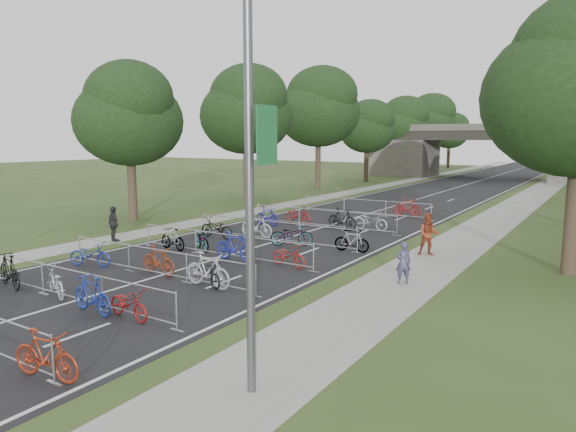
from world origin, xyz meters
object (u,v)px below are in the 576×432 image
object	(u,v)px
overpass_bridge	(489,151)
pedestrian_b	(429,234)
lamppost	(251,183)
pedestrian_a	(403,263)
pedestrian_c	(114,224)

from	to	relation	value
overpass_bridge	pedestrian_b	world-z (taller)	overpass_bridge
lamppost	pedestrian_b	size ratio (longest dim) A/B	4.33
pedestrian_a	overpass_bridge	bearing A→B (deg)	-120.06
overpass_bridge	lamppost	world-z (taller)	lamppost
overpass_bridge	pedestrian_c	size ratio (longest dim) A/B	17.22
overpass_bridge	pedestrian_b	xyz separation A→B (m)	(7.46, -48.73, -2.59)
lamppost	overpass_bridge	bearing A→B (deg)	97.53
pedestrian_a	pedestrian_c	distance (m)	14.93
pedestrian_a	pedestrian_b	bearing A→B (deg)	-121.18
pedestrian_b	lamppost	bearing A→B (deg)	-111.27
pedestrian_a	pedestrian_b	xyz separation A→B (m)	(-0.66, 5.00, 0.18)
pedestrian_a	pedestrian_b	size ratio (longest dim) A/B	0.81
overpass_bridge	pedestrian_b	bearing A→B (deg)	-81.29
overpass_bridge	pedestrian_c	bearing A→B (deg)	-97.14
lamppost	pedestrian_c	bearing A→B (deg)	150.02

